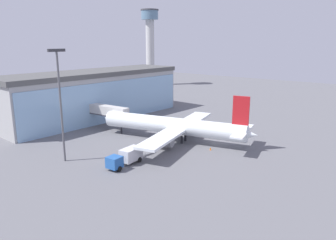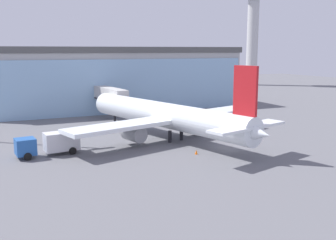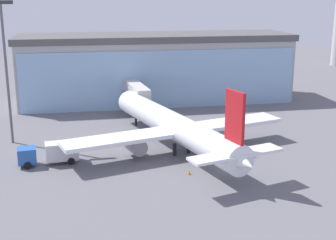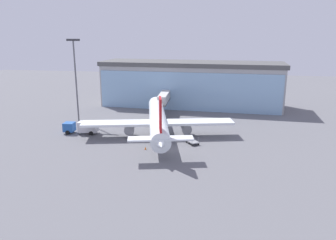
{
  "view_description": "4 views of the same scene",
  "coord_description": "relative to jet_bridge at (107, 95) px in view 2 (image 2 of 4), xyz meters",
  "views": [
    {
      "loc": [
        -57.62,
        -32.08,
        21.11
      ],
      "look_at": [
        -6.17,
        8.4,
        5.11
      ],
      "focal_mm": 35.0,
      "sensor_mm": 36.0,
      "label": 1
    },
    {
      "loc": [
        -27.82,
        -40.46,
        12.49
      ],
      "look_at": [
        -3.77,
        7.89,
        2.79
      ],
      "focal_mm": 42.0,
      "sensor_mm": 36.0,
      "label": 2
    },
    {
      "loc": [
        -18.33,
        -50.23,
        20.66
      ],
      "look_at": [
        -4.3,
        10.06,
        3.81
      ],
      "focal_mm": 50.0,
      "sensor_mm": 36.0,
      "label": 3
    },
    {
      "loc": [
        9.84,
        -56.71,
        20.94
      ],
      "look_at": [
        -1.35,
        7.17,
        3.75
      ],
      "focal_mm": 35.0,
      "sensor_mm": 36.0,
      "label": 4
    }
  ],
  "objects": [
    {
      "name": "ground",
      "position": [
        5.98,
        -28.64,
        -4.37
      ],
      "size": [
        240.0,
        240.0,
        0.0
      ],
      "primitive_type": "plane",
      "color": "slate"
    },
    {
      "name": "terminal_building",
      "position": [
        5.98,
        10.32,
        2.15
      ],
      "size": [
        53.26,
        16.36,
        13.04
      ],
      "rotation": [
        0.0,
        0.0,
        -0.04
      ],
      "color": "#A4A4A4",
      "rests_on": "ground"
    },
    {
      "name": "jet_bridge",
      "position": [
        0.0,
        0.0,
        0.0
      ],
      "size": [
        3.16,
        14.84,
        5.74
      ],
      "rotation": [
        0.0,
        0.0,
        1.63
      ],
      "color": "beige",
      "rests_on": "ground"
    },
    {
      "name": "control_tower",
      "position": [
        67.63,
        43.91,
        17.46
      ],
      "size": [
        8.26,
        8.26,
        34.99
      ],
      "color": "#BABABA",
      "rests_on": "ground"
    },
    {
      "name": "airplane",
      "position": [
        2.25,
        -20.3,
        -1.07
      ],
      "size": [
        31.48,
        35.18,
        10.74
      ],
      "rotation": [
        0.0,
        0.0,
        1.81
      ],
      "color": "white",
      "rests_on": "ground"
    },
    {
      "name": "catering_truck",
      "position": [
        -14.11,
        -21.9,
        -2.9
      ],
      "size": [
        7.43,
        2.9,
        2.65
      ],
      "rotation": [
        0.0,
        0.0,
        3.21
      ],
      "color": "#2659A5",
      "rests_on": "ground"
    },
    {
      "name": "baggage_cart",
      "position": [
        10.03,
        -24.69,
        -3.87
      ],
      "size": [
        2.92,
        3.21,
        1.5
      ],
      "rotation": [
        0.0,
        0.0,
        2.18
      ],
      "color": "gray",
      "rests_on": "ground"
    },
    {
      "name": "safety_cone_nose",
      "position": [
        1.74,
        -29.4,
        -4.09
      ],
      "size": [
        0.36,
        0.36,
        0.55
      ],
      "primitive_type": "cone",
      "color": "orange",
      "rests_on": "ground"
    },
    {
      "name": "safety_cone_wingtip",
      "position": [
        -11.73,
        -20.71,
        -4.09
      ],
      "size": [
        0.36,
        0.36,
        0.55
      ],
      "primitive_type": "cone",
      "color": "orange",
      "rests_on": "ground"
    }
  ]
}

